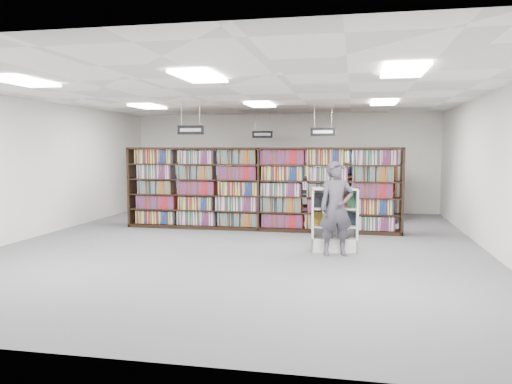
% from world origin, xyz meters
% --- Properties ---
extents(floor, '(12.00, 12.00, 0.00)m').
position_xyz_m(floor, '(0.00, 0.00, 0.00)').
color(floor, '#4C4C51').
rests_on(floor, ground).
extents(ceiling, '(10.00, 12.00, 0.10)m').
position_xyz_m(ceiling, '(0.00, 0.00, 3.20)').
color(ceiling, white).
rests_on(ceiling, wall_back).
extents(wall_back, '(10.00, 0.10, 3.20)m').
position_xyz_m(wall_back, '(0.00, 6.00, 1.60)').
color(wall_back, silver).
rests_on(wall_back, ground).
extents(wall_front, '(10.00, 0.10, 3.20)m').
position_xyz_m(wall_front, '(0.00, -6.00, 1.60)').
color(wall_front, silver).
rests_on(wall_front, ground).
extents(wall_left, '(0.10, 12.00, 3.20)m').
position_xyz_m(wall_left, '(-5.00, 0.00, 1.60)').
color(wall_left, silver).
rests_on(wall_left, ground).
extents(wall_right, '(0.10, 12.00, 3.20)m').
position_xyz_m(wall_right, '(5.00, 0.00, 1.60)').
color(wall_right, silver).
rests_on(wall_right, ground).
extents(bookshelf_row_near, '(7.00, 0.60, 2.10)m').
position_xyz_m(bookshelf_row_near, '(0.00, 2.00, 1.05)').
color(bookshelf_row_near, black).
rests_on(bookshelf_row_near, floor).
extents(bookshelf_row_mid, '(7.00, 0.60, 2.10)m').
position_xyz_m(bookshelf_row_mid, '(0.00, 4.00, 1.05)').
color(bookshelf_row_mid, black).
rests_on(bookshelf_row_mid, floor).
extents(bookshelf_row_far, '(7.00, 0.60, 2.10)m').
position_xyz_m(bookshelf_row_far, '(0.00, 5.70, 1.05)').
color(bookshelf_row_far, black).
rests_on(bookshelf_row_far, floor).
extents(aisle_sign_left, '(0.65, 0.02, 0.80)m').
position_xyz_m(aisle_sign_left, '(-1.50, 1.00, 2.53)').
color(aisle_sign_left, '#B2B2B7').
rests_on(aisle_sign_left, ceiling).
extents(aisle_sign_right, '(0.65, 0.02, 0.80)m').
position_xyz_m(aisle_sign_right, '(1.50, 3.00, 2.53)').
color(aisle_sign_right, '#B2B2B7').
rests_on(aisle_sign_right, ceiling).
extents(aisle_sign_center, '(0.65, 0.02, 0.80)m').
position_xyz_m(aisle_sign_center, '(-0.50, 5.00, 2.53)').
color(aisle_sign_center, '#B2B2B7').
rests_on(aisle_sign_center, ceiling).
extents(troffer_front_left, '(0.60, 1.20, 0.04)m').
position_xyz_m(troffer_front_left, '(-3.00, -3.00, 3.16)').
color(troffer_front_left, white).
rests_on(troffer_front_left, ceiling).
extents(troffer_front_center, '(0.60, 1.20, 0.04)m').
position_xyz_m(troffer_front_center, '(0.00, -3.00, 3.16)').
color(troffer_front_center, white).
rests_on(troffer_front_center, ceiling).
extents(troffer_front_right, '(0.60, 1.20, 0.04)m').
position_xyz_m(troffer_front_right, '(3.00, -3.00, 3.16)').
color(troffer_front_right, white).
rests_on(troffer_front_right, ceiling).
extents(troffer_back_left, '(0.60, 1.20, 0.04)m').
position_xyz_m(troffer_back_left, '(-3.00, 2.00, 3.16)').
color(troffer_back_left, white).
rests_on(troffer_back_left, ceiling).
extents(troffer_back_center, '(0.60, 1.20, 0.04)m').
position_xyz_m(troffer_back_center, '(0.00, 2.00, 3.16)').
color(troffer_back_center, white).
rests_on(troffer_back_center, ceiling).
extents(troffer_back_right, '(0.60, 1.20, 0.04)m').
position_xyz_m(troffer_back_right, '(3.00, 2.00, 3.16)').
color(troffer_back_right, white).
rests_on(troffer_back_right, ceiling).
extents(endcap_display, '(0.95, 0.54, 1.28)m').
position_xyz_m(endcap_display, '(1.96, -0.27, 0.45)').
color(endcap_display, silver).
rests_on(endcap_display, floor).
extents(open_book, '(0.77, 0.56, 0.13)m').
position_xyz_m(open_book, '(2.07, -0.29, 1.31)').
color(open_book, black).
rests_on(open_book, endcap_display).
extents(shopper, '(0.77, 0.61, 1.83)m').
position_xyz_m(shopper, '(2.01, -0.70, 0.91)').
color(shopper, '#44404A').
rests_on(shopper, floor).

